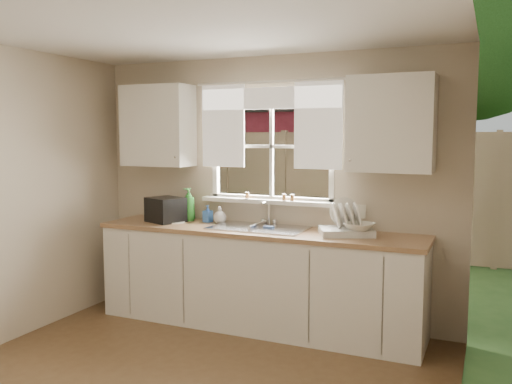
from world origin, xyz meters
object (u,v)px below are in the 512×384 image
at_px(soap_bottle_a, 189,204).
at_px(dish_rack, 346,226).
at_px(cup, 155,217).
at_px(black_appliance, 166,210).

bearing_deg(soap_bottle_a, dish_rack, 18.93).
xyz_separation_m(soap_bottle_a, cup, (-0.27, -0.19, -0.12)).
bearing_deg(black_appliance, soap_bottle_a, 61.11).
xyz_separation_m(dish_rack, soap_bottle_a, (-1.62, 0.11, 0.09)).
height_order(cup, black_appliance, black_appliance).
xyz_separation_m(cup, black_appliance, (0.09, 0.05, 0.07)).
distance_m(dish_rack, cup, 1.89).
relative_size(cup, black_appliance, 0.36).
relative_size(dish_rack, black_appliance, 1.64).
bearing_deg(cup, dish_rack, 27.37).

